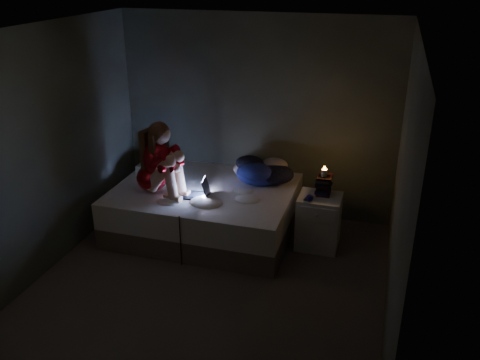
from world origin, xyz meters
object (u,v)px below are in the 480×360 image
at_px(bed, 205,210).
at_px(laptop, 194,187).
at_px(nightstand, 319,221).
at_px(phone, 308,198).
at_px(candle, 324,171).
at_px(woman, 151,157).

bearing_deg(bed, laptop, -97.70).
bearing_deg(nightstand, bed, -178.67).
relative_size(bed, phone, 15.39).
bearing_deg(candle, nightstand, -98.40).
height_order(woman, candle, woman).
relative_size(woman, candle, 11.28).
distance_m(bed, woman, 0.97).
relative_size(woman, laptop, 2.61).
height_order(bed, nightstand, nightstand).
bearing_deg(candle, phone, -124.16).
xyz_separation_m(woman, candle, (1.98, 0.42, -0.12)).
xyz_separation_m(bed, candle, (1.43, 0.13, 0.63)).
bearing_deg(candle, woman, -168.12).
bearing_deg(woman, candle, 22.55).
height_order(bed, laptop, laptop).
relative_size(bed, nightstand, 3.30).
height_order(laptop, phone, laptop).
bearing_deg(laptop, candle, 4.83).
distance_m(bed, nightstand, 1.42).
xyz_separation_m(woman, laptop, (0.51, 0.03, -0.33)).
height_order(laptop, candle, candle).
relative_size(bed, laptop, 6.24).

